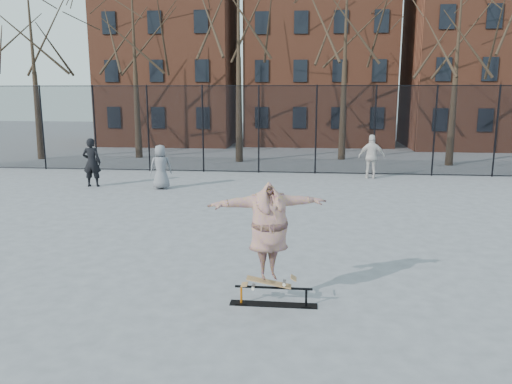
# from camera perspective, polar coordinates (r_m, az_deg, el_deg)

# --- Properties ---
(ground) EXTENTS (100.00, 100.00, 0.00)m
(ground) POSITION_cam_1_polar(r_m,az_deg,el_deg) (10.49, 0.82, -9.35)
(ground) COLOR slate
(skate_rail) EXTENTS (1.56, 0.24, 0.34)m
(skate_rail) POSITION_cam_1_polar(r_m,az_deg,el_deg) (9.04, 2.01, -11.97)
(skate_rail) COLOR black
(skate_rail) RESTS_ON ground
(skateboard) EXTENTS (0.86, 0.21, 0.10)m
(skateboard) POSITION_cam_1_polar(r_m,az_deg,el_deg) (8.94, 1.48, -10.43)
(skateboard) COLOR olive
(skateboard) RESTS_ON skate_rail
(skater) EXTENTS (2.19, 1.22, 1.72)m
(skater) POSITION_cam_1_polar(r_m,az_deg,el_deg) (8.65, 1.51, -4.82)
(skater) COLOR #713D9A
(skater) RESTS_ON skateboard
(bystander_grey) EXTENTS (0.97, 0.78, 1.72)m
(bystander_grey) POSITION_cam_1_polar(r_m,az_deg,el_deg) (19.56, -10.83, 2.83)
(bystander_grey) COLOR slate
(bystander_grey) RESTS_ON ground
(bystander_black) EXTENTS (0.75, 0.53, 1.93)m
(bystander_black) POSITION_cam_1_polar(r_m,az_deg,el_deg) (20.73, -18.26, 3.23)
(bystander_black) COLOR black
(bystander_black) RESTS_ON ground
(bystander_white) EXTENTS (1.15, 0.56, 1.90)m
(bystander_white) POSITION_cam_1_polar(r_m,az_deg,el_deg) (22.11, 13.09, 3.96)
(bystander_white) COLOR silver
(bystander_white) RESTS_ON ground
(fence) EXTENTS (34.03, 0.07, 4.00)m
(fence) POSITION_cam_1_polar(r_m,az_deg,el_deg) (22.85, 3.80, 7.25)
(fence) COLOR black
(fence) RESTS_ON ground
(tree_row) EXTENTS (33.66, 7.46, 10.67)m
(tree_row) POSITION_cam_1_polar(r_m,az_deg,el_deg) (27.18, 3.81, 19.12)
(tree_row) COLOR black
(tree_row) RESTS_ON ground
(rowhouses) EXTENTS (29.00, 7.00, 13.00)m
(rowhouses) POSITION_cam_1_polar(r_m,az_deg,el_deg) (35.84, 5.98, 15.16)
(rowhouses) COLOR brown
(rowhouses) RESTS_ON ground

